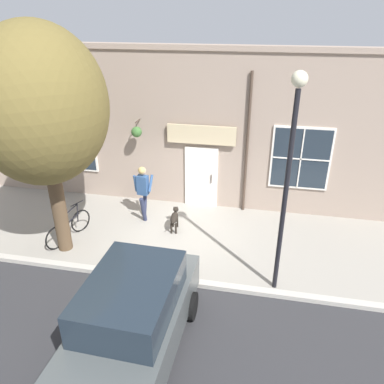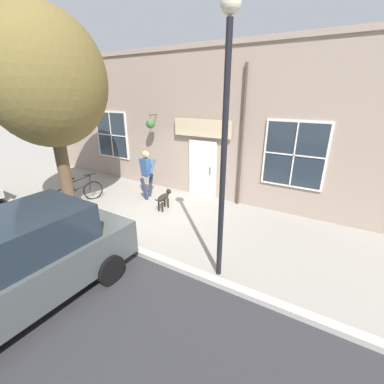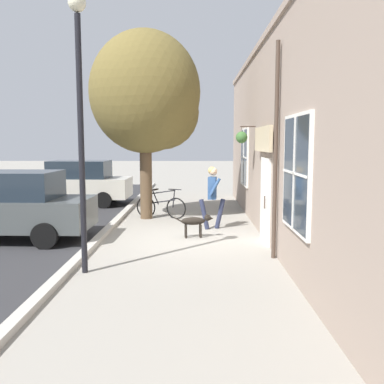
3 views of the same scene
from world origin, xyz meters
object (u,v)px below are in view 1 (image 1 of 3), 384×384
at_px(pedestrian_walking, 143,187).
at_px(street_lamp, 290,160).
at_px(parked_car_mid_block, 130,323).
at_px(dog_on_leash, 175,217).
at_px(leaning_bicycle, 69,227).
at_px(street_tree_by_curb, 42,112).

xyz_separation_m(pedestrian_walking, street_lamp, (2.60, 4.15, 2.22)).
xyz_separation_m(parked_car_mid_block, street_lamp, (-2.64, 2.70, 2.43)).
xyz_separation_m(dog_on_leash, leaning_bicycle, (1.13, -2.91, -0.04)).
relative_size(leaning_bicycle, parked_car_mid_block, 0.39).
height_order(street_tree_by_curb, street_lamp, street_tree_by_curb).
height_order(dog_on_leash, parked_car_mid_block, parked_car_mid_block).
bearing_deg(parked_car_mid_block, dog_on_leash, -176.09).
xyz_separation_m(pedestrian_walking, parked_car_mid_block, (5.24, 1.45, -0.21)).
bearing_deg(parked_car_mid_block, pedestrian_walking, -164.53).
distance_m(street_tree_by_curb, parked_car_mid_block, 5.47).
distance_m(pedestrian_walking, street_tree_by_curb, 3.82).
bearing_deg(pedestrian_walking, dog_on_leash, 66.70).
xyz_separation_m(pedestrian_walking, street_tree_by_curb, (1.96, -1.74, 2.78)).
distance_m(pedestrian_walking, leaning_bicycle, 2.51).
xyz_separation_m(street_tree_by_curb, street_lamp, (0.64, 5.89, -0.57)).
bearing_deg(parked_car_mid_block, street_tree_by_curb, -135.78).
bearing_deg(dog_on_leash, parked_car_mid_block, 3.91).
relative_size(dog_on_leash, street_lamp, 0.20).
bearing_deg(street_lamp, pedestrian_walking, -122.03).
bearing_deg(street_lamp, street_tree_by_curb, -96.20).
bearing_deg(pedestrian_walking, parked_car_mid_block, 15.47).
height_order(pedestrian_walking, leaning_bicycle, pedestrian_walking).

